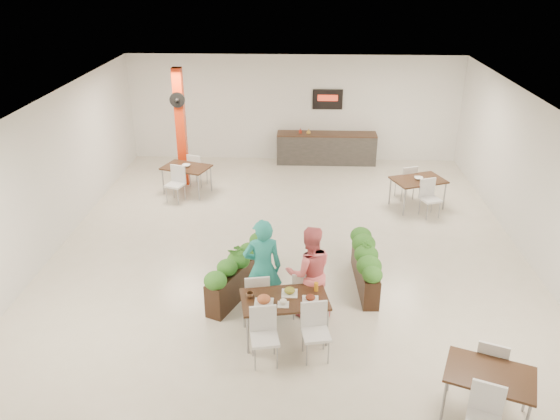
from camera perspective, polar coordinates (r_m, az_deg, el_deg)
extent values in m
plane|color=beige|center=(11.79, 0.87, -4.35)|extent=(12.00, 12.00, 0.00)
cube|color=white|center=(16.81, 1.49, 10.55)|extent=(10.00, 0.10, 3.20)
cube|color=white|center=(5.97, -0.73, -19.18)|extent=(10.00, 0.10, 3.20)
cube|color=white|center=(12.27, -23.14, 3.01)|extent=(0.10, 12.00, 3.20)
cube|color=white|center=(12.07, 25.41, 2.23)|extent=(0.10, 12.00, 3.20)
cube|color=white|center=(10.60, 0.98, 10.93)|extent=(10.00, 12.00, 0.04)
cube|color=red|center=(15.04, -10.30, 8.44)|extent=(0.25, 0.25, 3.20)
cylinder|color=black|center=(14.67, -10.69, 11.23)|extent=(0.40, 0.06, 0.40)
sphere|color=black|center=(14.63, -10.72, 11.19)|extent=(0.12, 0.12, 0.12)
cube|color=#2B2926|center=(16.81, 4.85, 6.39)|extent=(3.00, 0.60, 0.90)
cube|color=#321B10|center=(16.67, 4.91, 7.92)|extent=(3.00, 0.62, 0.04)
cube|color=black|center=(16.71, 4.99, 11.44)|extent=(0.90, 0.04, 0.60)
cube|color=red|center=(16.67, 5.01, 11.59)|extent=(0.60, 0.02, 0.18)
imported|color=#9E291A|center=(16.62, 2.14, 8.36)|extent=(0.09, 0.09, 0.19)
imported|color=gold|center=(16.62, 3.01, 8.30)|extent=(0.13, 0.13, 0.17)
cube|color=#321B10|center=(8.94, 0.49, -9.32)|extent=(1.52, 1.04, 0.04)
cylinder|color=gray|center=(8.83, -3.40, -12.89)|extent=(0.04, 0.04, 0.71)
cylinder|color=gray|center=(8.99, 4.94, -12.15)|extent=(0.04, 0.04, 0.71)
cylinder|color=gray|center=(9.37, -3.78, -10.36)|extent=(0.04, 0.04, 0.71)
cylinder|color=gray|center=(9.53, 4.03, -9.72)|extent=(0.04, 0.04, 0.71)
cube|color=white|center=(9.55, -2.47, -8.90)|extent=(0.49, 0.49, 0.05)
cube|color=white|center=(9.25, -2.38, -8.26)|extent=(0.42, 0.12, 0.45)
cylinder|color=gray|center=(9.83, -1.55, -9.42)|extent=(0.02, 0.02, 0.43)
cylinder|color=gray|center=(9.81, -3.55, -9.56)|extent=(0.02, 0.02, 0.43)
cylinder|color=gray|center=(9.56, -1.31, -10.55)|extent=(0.02, 0.02, 0.43)
cylinder|color=gray|center=(9.53, -3.37, -10.71)|extent=(0.02, 0.02, 0.43)
cube|color=white|center=(9.64, 2.31, -8.52)|extent=(0.49, 0.49, 0.05)
cube|color=white|center=(9.35, 2.55, -7.87)|extent=(0.42, 0.12, 0.45)
cylinder|color=gray|center=(9.94, 3.09, -9.03)|extent=(0.02, 0.02, 0.43)
cylinder|color=gray|center=(9.89, 1.13, -9.20)|extent=(0.02, 0.02, 0.43)
cylinder|color=gray|center=(9.67, 3.48, -10.14)|extent=(0.02, 0.02, 0.43)
cylinder|color=gray|center=(9.61, 1.46, -10.33)|extent=(0.02, 0.02, 0.43)
cube|color=white|center=(8.58, -1.61, -13.31)|extent=(0.49, 0.49, 0.05)
cube|color=white|center=(8.58, -1.79, -11.22)|extent=(0.42, 0.12, 0.45)
cylinder|color=gray|center=(8.59, -2.62, -15.33)|extent=(0.02, 0.02, 0.43)
cylinder|color=gray|center=(8.61, -0.29, -15.14)|extent=(0.02, 0.02, 0.43)
cylinder|color=gray|center=(8.85, -2.85, -13.92)|extent=(0.02, 0.02, 0.43)
cylinder|color=gray|center=(8.88, -0.61, -13.74)|extent=(0.02, 0.02, 0.43)
cube|color=white|center=(8.69, 3.77, -12.82)|extent=(0.49, 0.49, 0.05)
cube|color=white|center=(8.69, 3.56, -10.76)|extent=(0.42, 0.12, 0.45)
cylinder|color=gray|center=(8.68, 2.82, -14.84)|extent=(0.02, 0.02, 0.43)
cylinder|color=gray|center=(8.74, 5.09, -14.60)|extent=(0.02, 0.02, 0.43)
cylinder|color=gray|center=(8.93, 2.40, -13.47)|extent=(0.02, 0.02, 0.43)
cylinder|color=gray|center=(8.99, 4.59, -13.24)|extent=(0.02, 0.02, 0.43)
cube|color=white|center=(8.80, -1.70, -9.72)|extent=(0.35, 0.35, 0.01)
ellipsoid|color=brown|center=(8.76, -1.70, -9.32)|extent=(0.22, 0.22, 0.13)
cube|color=white|center=(9.04, 1.00, -8.70)|extent=(0.30, 0.30, 0.01)
ellipsoid|color=gold|center=(9.00, 1.01, -8.38)|extent=(0.18, 0.18, 0.11)
cube|color=white|center=(8.89, 3.19, -9.39)|extent=(0.30, 0.30, 0.01)
ellipsoid|color=#541A10|center=(8.85, 3.20, -9.09)|extent=(0.16, 0.16, 0.10)
cube|color=white|center=(8.77, 0.34, -9.86)|extent=(0.21, 0.21, 0.01)
ellipsoid|color=white|center=(8.75, 0.34, -9.62)|extent=(0.12, 0.12, 0.07)
cylinder|color=orange|center=(9.10, 3.80, -8.00)|extent=(0.07, 0.07, 0.15)
imported|color=brown|center=(8.93, -3.14, -8.87)|extent=(0.12, 0.12, 0.10)
imported|color=teal|center=(9.40, -1.82, -6.09)|extent=(0.74, 0.56, 1.84)
imported|color=#F86E76|center=(9.42, 3.07, -6.52)|extent=(0.94, 0.79, 1.71)
cube|color=black|center=(10.29, -4.29, -7.12)|extent=(1.04, 1.87, 0.63)
ellipsoid|color=#1F5418|center=(9.48, -6.78, -7.16)|extent=(0.40, 0.40, 0.32)
ellipsoid|color=#1F5418|center=(9.77, -5.53, -6.06)|extent=(0.40, 0.40, 0.32)
ellipsoid|color=#1F5418|center=(10.06, -4.37, -5.01)|extent=(0.40, 0.40, 0.32)
ellipsoid|color=#1F5418|center=(10.36, -3.27, -4.03)|extent=(0.40, 0.40, 0.32)
ellipsoid|color=#1F5418|center=(10.67, -2.23, -3.10)|extent=(0.40, 0.40, 0.32)
imported|color=#1F5418|center=(10.02, -4.38, -4.59)|extent=(0.37, 0.32, 0.41)
cube|color=black|center=(10.62, 8.87, -6.43)|extent=(0.37, 1.76, 0.58)
ellipsoid|color=#1F5418|center=(9.80, 9.64, -6.57)|extent=(0.40, 0.40, 0.32)
ellipsoid|color=#1F5418|center=(10.10, 9.32, -5.50)|extent=(0.40, 0.40, 0.32)
ellipsoid|color=#1F5418|center=(10.41, 9.01, -4.50)|extent=(0.40, 0.40, 0.32)
ellipsoid|color=#1F5418|center=(10.72, 8.73, -3.55)|extent=(0.40, 0.40, 0.32)
ellipsoid|color=#1F5418|center=(11.04, 8.46, -2.66)|extent=(0.40, 0.40, 0.32)
imported|color=#1F5418|center=(10.38, 9.04, -4.16)|extent=(0.21, 0.21, 0.38)
cube|color=#321B10|center=(14.64, -9.77, 4.43)|extent=(1.39, 1.14, 0.04)
cylinder|color=gray|center=(14.79, -12.12, 2.88)|extent=(0.04, 0.04, 0.71)
cylinder|color=gray|center=(14.25, -8.50, 2.32)|extent=(0.04, 0.04, 0.71)
cylinder|color=gray|center=(15.31, -10.76, 3.77)|extent=(0.04, 0.04, 0.71)
cylinder|color=gray|center=(14.79, -7.22, 3.25)|extent=(0.04, 0.04, 0.71)
cube|color=white|center=(15.22, -8.55, 4.19)|extent=(0.54, 0.54, 0.05)
cube|color=white|center=(14.98, -8.97, 4.84)|extent=(0.41, 0.18, 0.45)
cylinder|color=gray|center=(15.36, -7.63, 3.50)|extent=(0.02, 0.02, 0.43)
cylinder|color=gray|center=(15.52, -8.73, 3.66)|extent=(0.02, 0.02, 0.43)
cylinder|color=gray|center=(15.09, -8.25, 3.06)|extent=(0.02, 0.02, 0.43)
cylinder|color=gray|center=(15.25, -9.36, 3.23)|extent=(0.02, 0.02, 0.43)
cube|color=white|center=(14.27, -10.91, 2.58)|extent=(0.54, 0.54, 0.05)
cube|color=white|center=(14.33, -10.60, 3.78)|extent=(0.41, 0.18, 0.45)
cylinder|color=gray|center=(14.32, -11.77, 1.56)|extent=(0.02, 0.02, 0.43)
cylinder|color=gray|center=(14.14, -10.61, 1.36)|extent=(0.02, 0.02, 0.43)
cylinder|color=gray|center=(14.58, -11.06, 2.05)|extent=(0.02, 0.02, 0.43)
cylinder|color=gray|center=(14.41, -9.91, 1.87)|extent=(0.02, 0.02, 0.43)
imported|color=white|center=(14.63, -9.79, 4.60)|extent=(0.22, 0.22, 0.05)
cube|color=#321B10|center=(14.01, 14.27, 3.06)|extent=(1.46, 1.22, 0.04)
cylinder|color=gray|center=(13.59, 12.86, 0.81)|extent=(0.04, 0.04, 0.71)
cylinder|color=gray|center=(14.18, 16.80, 1.37)|extent=(0.04, 0.04, 0.71)
cylinder|color=gray|center=(14.15, 11.42, 1.93)|extent=(0.04, 0.04, 0.71)
cylinder|color=gray|center=(14.72, 15.27, 2.43)|extent=(0.04, 0.04, 0.71)
cube|color=white|center=(14.58, 12.94, 2.88)|extent=(0.54, 0.54, 0.05)
cube|color=white|center=(14.34, 13.41, 3.54)|extent=(0.41, 0.19, 0.45)
cylinder|color=gray|center=(14.89, 13.09, 2.35)|extent=(0.02, 0.02, 0.43)
cylinder|color=gray|center=(14.72, 11.95, 2.20)|extent=(0.02, 0.02, 0.43)
cylinder|color=gray|center=(14.62, 13.76, 1.86)|extent=(0.02, 0.02, 0.43)
cylinder|color=gray|center=(14.45, 12.60, 1.71)|extent=(0.02, 0.02, 0.43)
cube|color=white|center=(13.66, 15.45, 1.07)|extent=(0.54, 0.54, 0.05)
cube|color=white|center=(13.71, 15.14, 2.33)|extent=(0.41, 0.19, 0.45)
cylinder|color=gray|center=(13.53, 15.12, -0.21)|extent=(0.02, 0.02, 0.43)
cylinder|color=gray|center=(13.71, 16.31, -0.02)|extent=(0.02, 0.02, 0.43)
cylinder|color=gray|center=(13.79, 14.37, 0.36)|extent=(0.02, 0.02, 0.43)
cylinder|color=gray|center=(13.97, 15.55, 0.54)|extent=(0.02, 0.02, 0.43)
imported|color=white|center=(14.00, 14.29, 3.24)|extent=(0.22, 0.22, 0.05)
cube|color=#321B10|center=(8.05, 21.12, -15.76)|extent=(1.34, 1.12, 0.04)
cylinder|color=gray|center=(8.05, 16.74, -18.59)|extent=(0.04, 0.04, 0.71)
cylinder|color=gray|center=(8.53, 17.37, -15.76)|extent=(0.04, 0.04, 0.71)
cylinder|color=gray|center=(8.57, 24.40, -16.88)|extent=(0.04, 0.04, 0.71)
cube|color=white|center=(8.69, 21.12, -14.72)|extent=(0.54, 0.54, 0.05)
cube|color=white|center=(8.39, 21.30, -14.18)|extent=(0.41, 0.19, 0.45)
cylinder|color=gray|center=(8.98, 22.08, -15.40)|extent=(0.02, 0.02, 0.43)
cylinder|color=gray|center=(8.97, 19.86, -15.05)|extent=(0.02, 0.02, 0.43)
cylinder|color=gray|center=(8.72, 21.95, -16.78)|extent=(0.02, 0.02, 0.43)
cylinder|color=gray|center=(8.70, 19.65, -16.41)|extent=(0.02, 0.02, 0.43)
cube|color=white|center=(7.75, 20.86, -17.81)|extent=(0.41, 0.19, 0.45)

